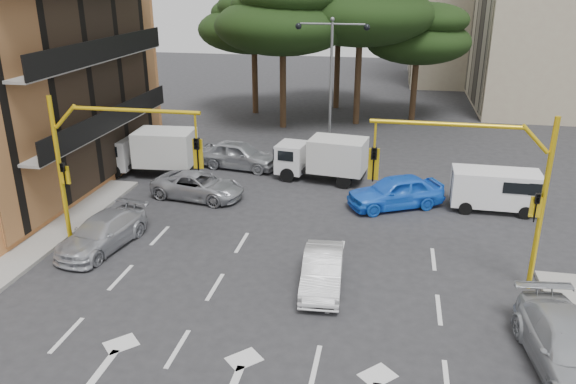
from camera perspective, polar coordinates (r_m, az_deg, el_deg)
name	(u,v)px	position (r m, az deg, el deg)	size (l,w,h in m)	color
ground	(272,293)	(19.29, -1.67, -10.18)	(120.00, 120.00, 0.00)	#28282B
median_strip	(329,154)	(33.78, 4.17, 3.92)	(1.40, 6.00, 0.15)	gray
pine_left_near	(283,15)	(38.86, -0.47, 17.53)	(9.15, 9.15, 10.23)	#382616
pine_center	(362,3)	(40.16, 7.52, 18.47)	(9.98, 9.98, 11.16)	#382616
pine_left_far	(254,21)	(43.46, -3.44, 16.95)	(8.32, 8.32, 9.30)	#382616
pine_right	(419,34)	(42.23, 13.19, 15.40)	(7.49, 7.49, 8.37)	#382616
pine_back	(340,10)	(45.34, 5.27, 17.95)	(9.15, 9.15, 10.23)	#382616
signal_mast_right	(488,178)	(19.34, 19.66, 1.36)	(5.79, 0.37, 6.00)	gold
signal_mast_left	(101,155)	(21.75, -18.43, 3.63)	(5.79, 0.37, 6.00)	gold
street_lamp_center	(331,63)	(32.61, 4.43, 12.94)	(4.16, 0.36, 7.77)	slate
car_white_hatch	(322,271)	(19.34, 3.51, -7.99)	(1.31, 3.76, 1.24)	silver
car_blue_compact	(395,192)	(26.23, 10.86, 0.03)	(1.79, 4.44, 1.51)	blue
car_silver_wagon	(102,233)	(23.16, -18.35, -3.94)	(1.78, 4.38, 1.27)	#B0B2B8
car_silver_cross_a	(198,186)	(27.24, -9.11, 0.64)	(2.05, 4.45, 1.24)	#A7A9AF
car_silver_cross_b	(239,155)	(31.26, -4.99, 3.80)	(1.81, 4.49, 1.53)	#A9ACB2
car_silver_parked	(570,349)	(17.27, 26.73, -14.05)	(1.99, 4.89, 1.42)	#ACAFB4
van_white	(495,190)	(27.06, 20.25, 0.17)	(1.72, 3.81, 1.90)	white
box_truck_a	(149,153)	(30.83, -13.91, 3.91)	(2.11, 5.01, 2.47)	white
box_truck_b	(322,159)	(29.18, 3.45, 3.37)	(1.97, 4.68, 2.30)	white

